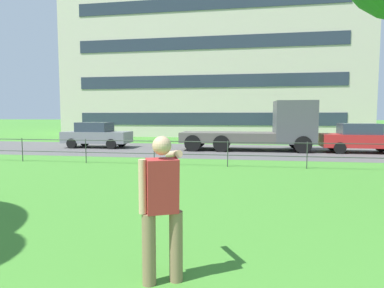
{
  "coord_description": "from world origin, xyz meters",
  "views": [
    {
      "loc": [
        0.76,
        1.34,
        1.96
      ],
      "look_at": [
        -0.62,
        9.47,
        1.25
      ],
      "focal_mm": 30.98,
      "sensor_mm": 36.0,
      "label": 1
    }
  ],
  "objects_px": {
    "person_thrower": "(162,204)",
    "apartment_building_background": "(213,53)",
    "flatbed_truck_right": "(267,129)",
    "car_red_center": "(361,138)",
    "car_grey_far_right": "(97,135)"
  },
  "relations": [
    {
      "from": "car_red_center",
      "to": "car_grey_far_right",
      "type": "bearing_deg",
      "value": 178.76
    },
    {
      "from": "car_red_center",
      "to": "apartment_building_background",
      "type": "relative_size",
      "value": 0.14
    },
    {
      "from": "apartment_building_background",
      "to": "car_grey_far_right",
      "type": "bearing_deg",
      "value": -108.63
    },
    {
      "from": "car_grey_far_right",
      "to": "apartment_building_background",
      "type": "height_order",
      "value": "apartment_building_background"
    },
    {
      "from": "person_thrower",
      "to": "car_red_center",
      "type": "distance_m",
      "value": 16.43
    },
    {
      "from": "car_grey_far_right",
      "to": "car_red_center",
      "type": "distance_m",
      "value": 14.98
    },
    {
      "from": "apartment_building_background",
      "to": "flatbed_truck_right",
      "type": "bearing_deg",
      "value": -73.83
    },
    {
      "from": "flatbed_truck_right",
      "to": "car_red_center",
      "type": "xyz_separation_m",
      "value": [
        4.84,
        -0.27,
        -0.44
      ]
    },
    {
      "from": "person_thrower",
      "to": "apartment_building_background",
      "type": "relative_size",
      "value": 0.06
    },
    {
      "from": "person_thrower",
      "to": "flatbed_truck_right",
      "type": "height_order",
      "value": "flatbed_truck_right"
    },
    {
      "from": "car_grey_far_right",
      "to": "car_red_center",
      "type": "bearing_deg",
      "value": -1.24
    },
    {
      "from": "car_grey_far_right",
      "to": "car_red_center",
      "type": "xyz_separation_m",
      "value": [
        14.98,
        -0.32,
        0.0
      ]
    },
    {
      "from": "car_red_center",
      "to": "person_thrower",
      "type": "bearing_deg",
      "value": -114.5
    },
    {
      "from": "person_thrower",
      "to": "apartment_building_background",
      "type": "bearing_deg",
      "value": 94.95
    },
    {
      "from": "car_red_center",
      "to": "apartment_building_background",
      "type": "xyz_separation_m",
      "value": [
        -9.54,
        16.48,
        7.66
      ]
    }
  ]
}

